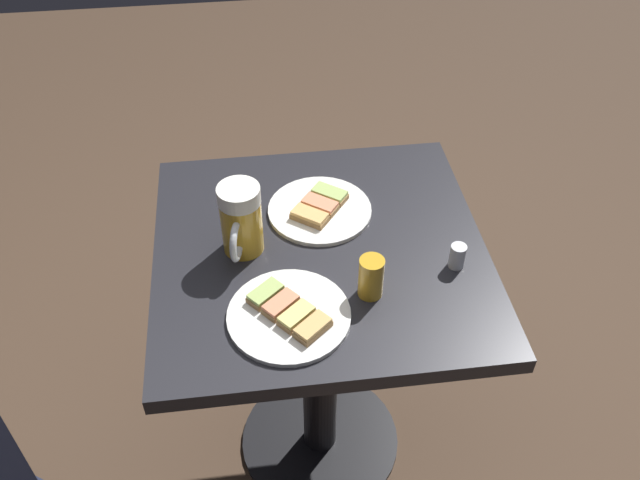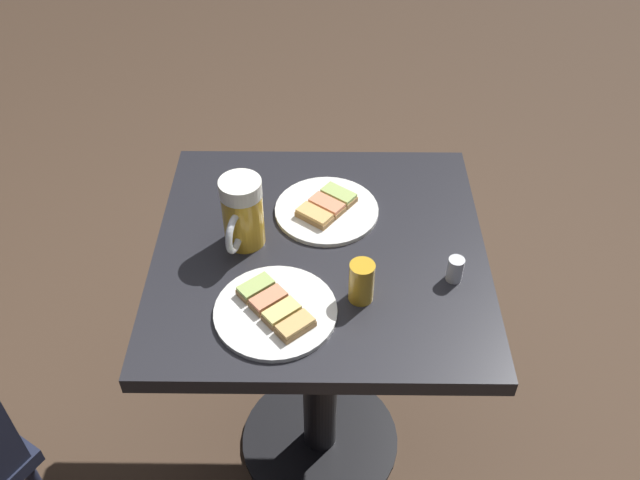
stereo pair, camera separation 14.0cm
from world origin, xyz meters
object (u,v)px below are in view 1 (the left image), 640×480
(plate_far, at_px, (320,209))
(beer_glass_small, at_px, (371,277))
(plate_near, at_px, (289,314))
(salt_shaker, at_px, (457,256))
(beer_mug, at_px, (241,221))

(plate_far, relative_size, beer_glass_small, 2.57)
(plate_near, xyz_separation_m, salt_shaker, (0.35, 0.09, 0.02))
(plate_far, height_order, beer_glass_small, beer_glass_small)
(plate_far, height_order, salt_shaker, salt_shaker)
(plate_far, bearing_deg, salt_shaker, -38.50)
(plate_near, distance_m, beer_glass_small, 0.17)
(beer_glass_small, bearing_deg, salt_shaker, 15.69)
(plate_near, bearing_deg, salt_shaker, 15.07)
(beer_mug, xyz_separation_m, salt_shaker, (0.42, -0.10, -0.05))
(beer_glass_small, bearing_deg, plate_far, 104.66)
(plate_far, distance_m, salt_shaker, 0.32)
(beer_mug, height_order, beer_glass_small, beer_mug)
(beer_glass_small, height_order, salt_shaker, beer_glass_small)
(beer_mug, bearing_deg, plate_near, -68.94)
(plate_far, relative_size, beer_mug, 1.45)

